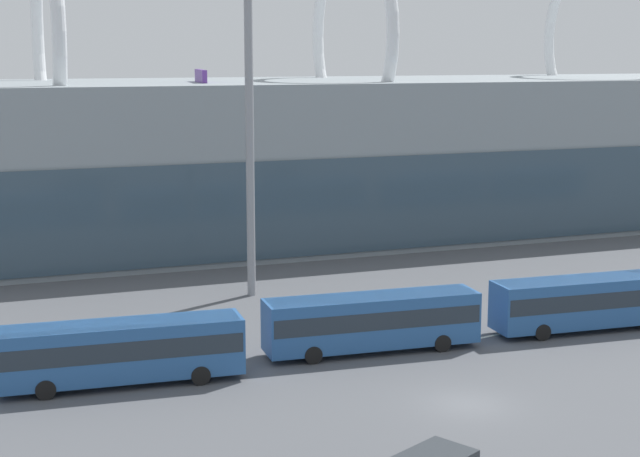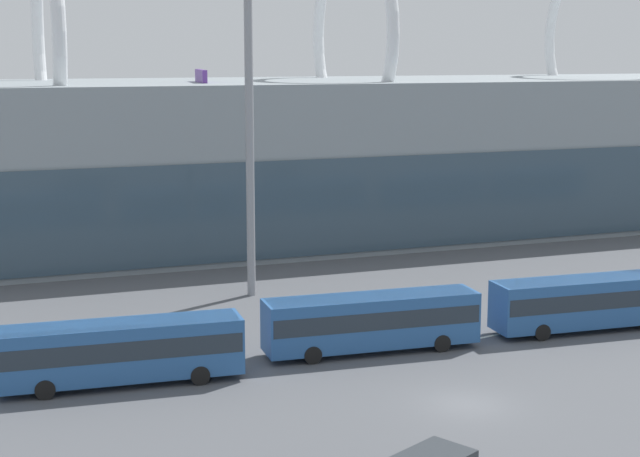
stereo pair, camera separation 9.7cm
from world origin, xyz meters
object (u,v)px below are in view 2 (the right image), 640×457
Objects in this scene: airliner_at_gate_far at (190,172)px; shuttle_bus_2 at (372,319)px; shuttle_bus_1 at (121,348)px; floodlight_mast at (248,15)px; shuttle_bus_3 at (589,300)px.

shuttle_bus_2 is at bearing -172.22° from airliner_at_gate_far.
floodlight_mast is at bearing 57.81° from shuttle_bus_1.
airliner_at_gate_far is 1.19× the size of floodlight_mast.
airliner_at_gate_far is at bearing 76.86° from shuttle_bus_1.
airliner_at_gate_far is 2.74× the size of shuttle_bus_1.
airliner_at_gate_far reaches higher than shuttle_bus_2.
shuttle_bus_2 is at bearing 6.84° from shuttle_bus_1.
shuttle_bus_1 and shuttle_bus_3 have the same top height.
floodlight_mast reaches higher than shuttle_bus_3.
shuttle_bus_2 is 1.00× the size of shuttle_bus_3.
shuttle_bus_2 is 0.43× the size of floodlight_mast.
shuttle_bus_3 is at bearing 1.37° from shuttle_bus_2.
shuttle_bus_2 is (14.16, 0.61, 0.00)m from shuttle_bus_1.
shuttle_bus_2 is (-0.37, -45.49, -3.18)m from airliner_at_gate_far.
shuttle_bus_2 is at bearing -80.39° from floodlight_mast.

